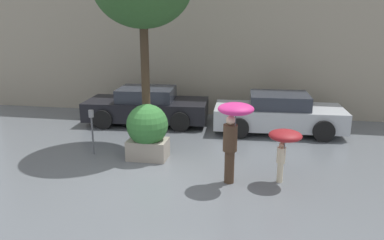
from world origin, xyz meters
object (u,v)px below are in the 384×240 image
(person_adult, at_px, (233,125))
(parked_car_far, at_px, (278,114))
(parked_car_near, at_px, (147,106))
(parking_meter, at_px, (92,123))
(person_child, at_px, (285,140))
(planter_box, at_px, (147,130))

(person_adult, relative_size, parked_car_far, 0.45)
(parked_car_near, bearing_deg, parking_meter, 167.03)
(parked_car_near, distance_m, parked_car_far, 4.66)
(person_child, relative_size, parking_meter, 1.01)
(person_child, xyz_separation_m, parked_car_far, (0.06, 4.21, -0.45))
(planter_box, distance_m, parking_meter, 1.62)
(parked_car_far, height_order, parking_meter, parked_car_far)
(person_child, bearing_deg, parked_car_near, -173.62)
(person_adult, xyz_separation_m, person_child, (1.15, 0.23, -0.35))
(planter_box, relative_size, parked_car_far, 0.35)
(person_child, relative_size, parked_car_far, 0.30)
(parked_car_far, bearing_deg, person_adult, 162.09)
(person_adult, distance_m, parked_car_far, 4.67)
(person_adult, relative_size, parking_meter, 1.51)
(person_child, height_order, parked_car_far, parked_car_far)
(planter_box, bearing_deg, person_child, -15.62)
(planter_box, bearing_deg, person_adult, -27.04)
(parked_car_near, height_order, parked_car_far, same)
(person_adult, bearing_deg, parked_car_far, 113.72)
(planter_box, height_order, parking_meter, planter_box)
(planter_box, bearing_deg, parking_meter, 178.51)
(planter_box, bearing_deg, parked_car_far, 41.90)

